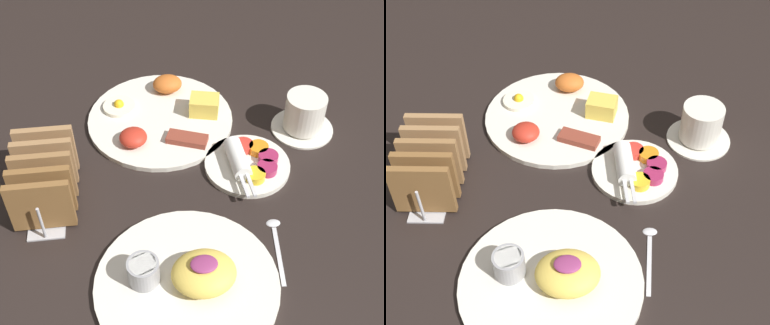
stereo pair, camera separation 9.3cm
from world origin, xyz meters
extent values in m
plane|color=black|center=(0.00, 0.00, 0.00)|extent=(3.00, 3.00, 0.00)
cylinder|color=silver|center=(0.03, 0.20, 0.01)|extent=(0.28, 0.28, 0.01)
cube|color=#E5C64C|center=(0.12, 0.21, 0.03)|extent=(0.06, 0.06, 0.04)
ellipsoid|color=#C66023|center=(0.06, 0.29, 0.03)|extent=(0.06, 0.05, 0.03)
cylinder|color=#F4EACC|center=(-0.05, 0.24, 0.01)|extent=(0.06, 0.06, 0.01)
sphere|color=yellow|center=(-0.05, 0.24, 0.02)|extent=(0.02, 0.02, 0.02)
ellipsoid|color=red|center=(-0.02, 0.14, 0.02)|extent=(0.05, 0.05, 0.03)
cube|color=brown|center=(0.08, 0.13, 0.02)|extent=(0.08, 0.06, 0.01)
cylinder|color=silver|center=(0.18, 0.06, 0.01)|extent=(0.15, 0.15, 0.01)
cylinder|color=gold|center=(0.18, 0.02, 0.02)|extent=(0.04, 0.04, 0.01)
cylinder|color=#99234C|center=(0.21, 0.03, 0.02)|extent=(0.04, 0.04, 0.01)
cylinder|color=#99234C|center=(0.22, 0.06, 0.02)|extent=(0.04, 0.04, 0.01)
cylinder|color=orange|center=(0.20, 0.08, 0.02)|extent=(0.04, 0.04, 0.01)
cylinder|color=red|center=(0.18, 0.09, 0.02)|extent=(0.04, 0.04, 0.01)
cylinder|color=white|center=(0.16, 0.05, 0.03)|extent=(0.04, 0.09, 0.03)
cube|color=silver|center=(0.17, -0.01, 0.03)|extent=(0.01, 0.05, 0.00)
cube|color=silver|center=(0.16, -0.01, 0.03)|extent=(0.01, 0.05, 0.00)
cylinder|color=silver|center=(0.04, -0.18, 0.01)|extent=(0.28, 0.28, 0.01)
ellipsoid|color=#EAC651|center=(0.07, -0.18, 0.03)|extent=(0.10, 0.09, 0.04)
ellipsoid|color=#8C3366|center=(0.07, -0.18, 0.05)|extent=(0.04, 0.03, 0.01)
cylinder|color=#99999E|center=(-0.02, -0.16, 0.03)|extent=(0.05, 0.05, 0.04)
cylinder|color=white|center=(-0.02, -0.16, 0.05)|extent=(0.04, 0.04, 0.01)
cube|color=#B7B7BC|center=(-0.17, 0.02, 0.00)|extent=(0.06, 0.18, 0.01)
cube|color=brown|center=(-0.17, -0.04, 0.05)|extent=(0.10, 0.01, 0.10)
cube|color=brown|center=(-0.17, -0.01, 0.05)|extent=(0.10, 0.01, 0.10)
cube|color=olive|center=(-0.17, 0.02, 0.05)|extent=(0.10, 0.01, 0.10)
cube|color=#966D44|center=(-0.17, 0.06, 0.05)|extent=(0.10, 0.01, 0.10)
cube|color=#986F46|center=(-0.17, 0.09, 0.05)|extent=(0.10, 0.01, 0.10)
cylinder|color=#B7B7BC|center=(-0.17, -0.06, 0.04)|extent=(0.01, 0.01, 0.07)
cylinder|color=#B7B7BC|center=(-0.17, 0.11, 0.04)|extent=(0.01, 0.01, 0.07)
cylinder|color=silver|center=(0.31, 0.15, 0.00)|extent=(0.12, 0.12, 0.01)
cylinder|color=silver|center=(0.31, 0.15, 0.04)|extent=(0.08, 0.08, 0.07)
cylinder|color=#381E0F|center=(0.31, 0.15, 0.07)|extent=(0.06, 0.06, 0.01)
cube|color=silver|center=(0.19, -0.14, 0.00)|extent=(0.02, 0.11, 0.00)
ellipsoid|color=silver|center=(0.20, -0.08, 0.00)|extent=(0.02, 0.02, 0.01)
camera|label=1|loc=(-0.01, -0.61, 0.69)|focal=50.00mm
camera|label=2|loc=(0.09, -0.61, 0.69)|focal=50.00mm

